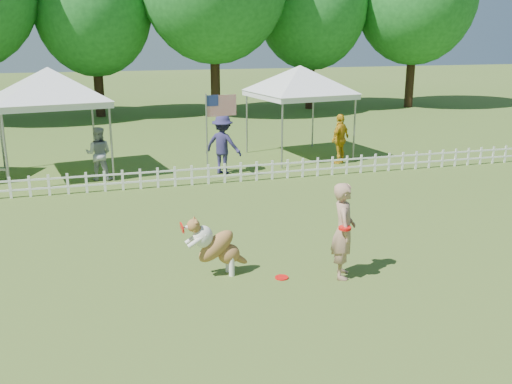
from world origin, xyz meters
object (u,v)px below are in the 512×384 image
canopy_tent_right (299,113)px  dog (217,246)px  handler (343,231)px  spectator_a (99,154)px  canopy_tent_left (53,124)px  flag_pole (207,139)px  spectator_c (340,139)px  frisbee_on_turf (282,277)px  spectator_b (223,145)px

canopy_tent_right → dog: bearing=-127.1°
handler → spectator_a: (-4.15, 8.67, -0.08)m
handler → dog: size_ratio=1.53×
canopy_tent_left → flag_pole: 4.95m
canopy_tent_left → canopy_tent_right: size_ratio=1.03×
canopy_tent_right → spectator_c: canopy_tent_right is taller
canopy_tent_right → flag_pole: size_ratio=1.20×
canopy_tent_right → frisbee_on_turf: bearing=-120.7°
handler → dog: 2.34m
canopy_tent_right → spectator_c: (0.99, -1.42, -0.74)m
canopy_tent_right → spectator_b: size_ratio=1.70×
dog → canopy_tent_left: (-3.23, 8.98, 1.06)m
canopy_tent_left → flag_pole: size_ratio=1.24×
handler → canopy_tent_right: canopy_tent_right is taller
dog → canopy_tent_left: 9.60m
spectator_b → spectator_c: bearing=-138.8°
flag_pole → spectator_a: bearing=147.5°
flag_pole → spectator_a: size_ratio=1.63×
spectator_a → canopy_tent_right: bearing=-153.2°
handler → spectator_a: bearing=45.7°
handler → canopy_tent_left: 11.10m
handler → dog: (-2.22, 0.66, -0.31)m
spectator_c → dog: bearing=17.8°
canopy_tent_right → spectator_c: 1.89m
flag_pole → spectator_b: (0.71, 1.03, -0.39)m
frisbee_on_turf → handler: bearing=-11.1°
canopy_tent_left → frisbee_on_turf: bearing=-74.8°
canopy_tent_right → handler: bearing=-114.7°
frisbee_on_turf → spectator_b: size_ratio=0.13×
canopy_tent_left → canopy_tent_right: canopy_tent_left is taller
dog → canopy_tent_left: bearing=105.0°
frisbee_on_turf → flag_pole: bearing=89.5°
spectator_a → spectator_b: bearing=-168.9°
canopy_tent_right → spectator_c: size_ratio=1.87×
dog → frisbee_on_turf: dog is taller
flag_pole → spectator_c: flag_pole is taller
dog → canopy_tent_left: size_ratio=0.36×
canopy_tent_left → canopy_tent_right: bearing=-5.7°
spectator_a → spectator_b: size_ratio=0.87×
flag_pole → canopy_tent_right: bearing=24.9°
spectator_b → spectator_c: size_ratio=1.10×
canopy_tent_left → spectator_a: (1.30, -0.98, -0.83)m
frisbee_on_turf → spectator_b: spectator_b is taller
dog → spectator_c: 10.16m
canopy_tent_left → spectator_c: 9.40m
spectator_c → spectator_a: bearing=-34.5°
frisbee_on_turf → canopy_tent_left: (-4.35, 9.43, 1.64)m
handler → spectator_b: spectator_b is taller
spectator_c → frisbee_on_turf: bearing=24.5°
handler → canopy_tent_right: size_ratio=0.56×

